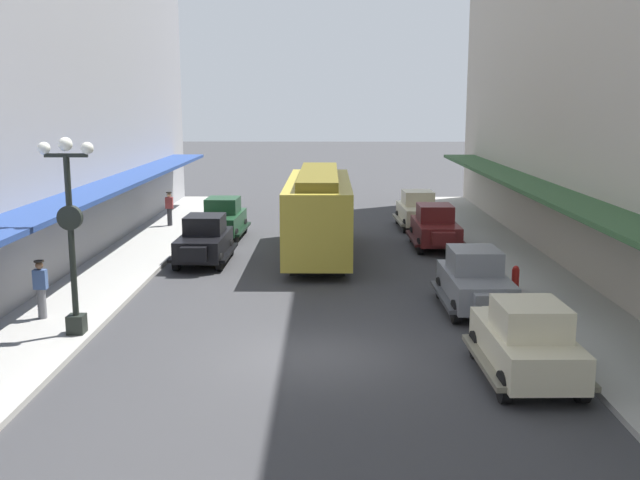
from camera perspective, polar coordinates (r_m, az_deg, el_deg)
ground_plane at (r=18.47m, az=-0.18°, el=-8.95°), size 200.00×200.00×0.00m
sidewalk_left at (r=20.00m, az=-22.44°, el=-8.01°), size 3.00×60.00×0.15m
sidewalk_right at (r=19.83m, az=22.28°, el=-8.16°), size 3.00×60.00×0.15m
parked_car_0 at (r=29.02m, az=-8.92°, el=0.08°), size 2.19×4.28×1.84m
parked_car_1 at (r=36.93m, az=7.58°, el=2.36°), size 2.26×4.30×1.84m
parked_car_2 at (r=17.37m, az=15.62°, el=-7.36°), size 2.21×4.29×1.84m
parked_car_3 at (r=22.68m, az=11.87°, el=-2.98°), size 2.18×4.27×1.84m
parked_car_4 at (r=34.24m, az=-7.55°, el=1.72°), size 2.27×4.31×1.84m
parked_car_5 at (r=32.04m, az=8.89°, el=1.07°), size 2.15×4.26×1.84m
streetcar at (r=29.77m, az=-0.11°, el=2.34°), size 2.55×9.61×3.46m
lamp_post_with_clock at (r=20.12m, az=-18.68°, el=0.90°), size 1.42×0.44×5.16m
fire_hydrant at (r=24.82m, az=14.84°, el=-2.84°), size 0.24×0.24×0.82m
pedestrian_0 at (r=37.25m, az=-11.54°, el=2.42°), size 0.36×0.28×1.67m
pedestrian_2 at (r=22.26m, az=-20.73°, el=-3.52°), size 0.36×0.28×1.67m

